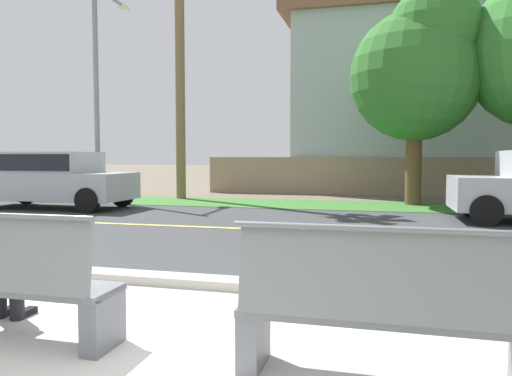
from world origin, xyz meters
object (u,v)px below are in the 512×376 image
(car_silver_near, at_px, (54,177))
(shade_tree_far_left, at_px, (420,66))
(streetlamp, at_px, (100,78))
(bench_right, at_px, (383,314))

(car_silver_near, xyz_separation_m, shade_tree_far_left, (9.71, 3.30, 3.14))
(streetlamp, bearing_deg, bench_right, -51.20)
(bench_right, distance_m, shade_tree_far_left, 12.26)
(car_silver_near, bearing_deg, streetlamp, 92.22)
(car_silver_near, relative_size, streetlamp, 0.63)
(bench_right, relative_size, car_silver_near, 0.42)
(car_silver_near, height_order, shade_tree_far_left, shade_tree_far_left)
(car_silver_near, height_order, streetlamp, streetlamp)
(bench_right, bearing_deg, shade_tree_far_left, 84.90)
(bench_right, xyz_separation_m, streetlamp, (-8.77, 10.90, 3.48))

